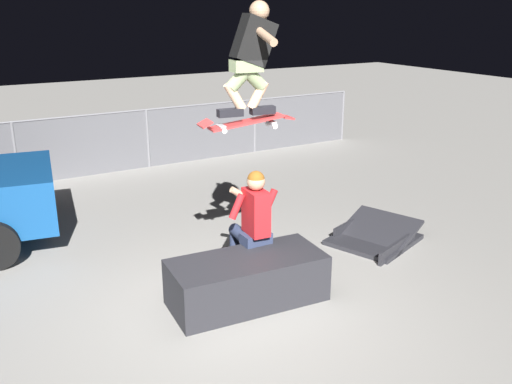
{
  "coord_description": "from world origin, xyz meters",
  "views": [
    {
      "loc": [
        -2.31,
        -4.49,
        3.0
      ],
      "look_at": [
        0.55,
        0.42,
        1.1
      ],
      "focal_mm": 39.08,
      "sensor_mm": 36.0,
      "label": 1
    }
  ],
  "objects_px": {
    "skateboard": "(247,122)",
    "kicker_ramp": "(374,238)",
    "person_sitting_on_ledge": "(252,220)",
    "ledge_box_main": "(247,280)",
    "skater_airborne": "(252,54)"
  },
  "relations": [
    {
      "from": "skater_airborne",
      "to": "kicker_ramp",
      "type": "relative_size",
      "value": 0.85
    },
    {
      "from": "person_sitting_on_ledge",
      "to": "skateboard",
      "type": "distance_m",
      "value": 1.13
    },
    {
      "from": "person_sitting_on_ledge",
      "to": "ledge_box_main",
      "type": "bearing_deg",
      "value": -125.6
    },
    {
      "from": "ledge_box_main",
      "to": "skateboard",
      "type": "distance_m",
      "value": 1.66
    },
    {
      "from": "skater_airborne",
      "to": "person_sitting_on_ledge",
      "type": "bearing_deg",
      "value": 61.17
    },
    {
      "from": "person_sitting_on_ledge",
      "to": "skater_airborne",
      "type": "bearing_deg",
      "value": -118.83
    },
    {
      "from": "skateboard",
      "to": "kicker_ramp",
      "type": "bearing_deg",
      "value": 5.71
    },
    {
      "from": "skateboard",
      "to": "person_sitting_on_ledge",
      "type": "bearing_deg",
      "value": 35.61
    },
    {
      "from": "person_sitting_on_ledge",
      "to": "kicker_ramp",
      "type": "distance_m",
      "value": 2.08
    },
    {
      "from": "ledge_box_main",
      "to": "person_sitting_on_ledge",
      "type": "xyz_separation_m",
      "value": [
        0.29,
        0.4,
        0.5
      ]
    },
    {
      "from": "ledge_box_main",
      "to": "person_sitting_on_ledge",
      "type": "height_order",
      "value": "person_sitting_on_ledge"
    },
    {
      "from": "kicker_ramp",
      "to": "person_sitting_on_ledge",
      "type": "bearing_deg",
      "value": -176.06
    },
    {
      "from": "ledge_box_main",
      "to": "kicker_ramp",
      "type": "relative_size",
      "value": 1.24
    },
    {
      "from": "ledge_box_main",
      "to": "person_sitting_on_ledge",
      "type": "relative_size",
      "value": 1.22
    },
    {
      "from": "person_sitting_on_ledge",
      "to": "skateboard",
      "type": "height_order",
      "value": "skateboard"
    }
  ]
}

